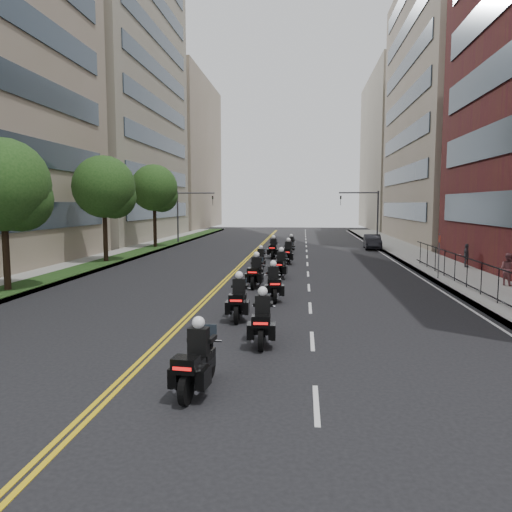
{
  "coord_description": "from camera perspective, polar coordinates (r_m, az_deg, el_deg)",
  "views": [
    {
      "loc": [
        2.89,
        -10.37,
        4.29
      ],
      "look_at": [
        0.58,
        13.86,
        1.73
      ],
      "focal_mm": 35.0,
      "sensor_mm": 36.0,
      "label": 1
    }
  ],
  "objects": [
    {
      "name": "ground",
      "position": [
        11.59,
        -9.77,
        -15.82
      ],
      "size": [
        160.0,
        160.0,
        0.0
      ],
      "primitive_type": "plane",
      "color": "black",
      "rests_on": "ground"
    },
    {
      "name": "sidewalk_right",
      "position": [
        36.77,
        19.75,
        -0.93
      ],
      "size": [
        4.0,
        90.0,
        0.15
      ],
      "primitive_type": "cube",
      "color": "gray",
      "rests_on": "ground"
    },
    {
      "name": "sidewalk_left",
      "position": [
        38.6,
        -17.29,
        -0.53
      ],
      "size": [
        4.0,
        90.0,
        0.15
      ],
      "primitive_type": "cube",
      "color": "gray",
      "rests_on": "ground"
    },
    {
      "name": "grass_strip",
      "position": [
        38.29,
        -16.19,
        -0.4
      ],
      "size": [
        2.0,
        90.0,
        0.04
      ],
      "primitive_type": "cube",
      "color": "#173A15",
      "rests_on": "sidewalk_left"
    },
    {
      "name": "building_right_tan",
      "position": [
        62.19,
        23.64,
        15.44
      ],
      "size": [
        15.11,
        28.0,
        30.0
      ],
      "color": "gray",
      "rests_on": "ground"
    },
    {
      "name": "building_right_far",
      "position": [
        90.73,
        17.59,
        11.25
      ],
      "size": [
        15.0,
        28.0,
        26.0
      ],
      "primitive_type": "cube",
      "color": "gray",
      "rests_on": "ground"
    },
    {
      "name": "building_left_mid",
      "position": [
        64.7,
        -18.11,
        17.06
      ],
      "size": [
        16.11,
        28.0,
        34.0
      ],
      "color": "gray",
      "rests_on": "ground"
    },
    {
      "name": "building_left_far",
      "position": [
        92.22,
        -10.46,
        11.34
      ],
      "size": [
        16.0,
        28.0,
        26.0
      ],
      "primitive_type": "cube",
      "color": "gray",
      "rests_on": "ground"
    },
    {
      "name": "iron_fence",
      "position": [
        24.03,
        25.12,
        -2.66
      ],
      "size": [
        0.05,
        28.0,
        1.5
      ],
      "color": "black",
      "rests_on": "sidewalk_right"
    },
    {
      "name": "street_trees",
      "position": [
        32.16,
        -20.41,
        7.14
      ],
      "size": [
        4.4,
        38.4,
        7.98
      ],
      "color": "black",
      "rests_on": "ground"
    },
    {
      "name": "traffic_signal_right",
      "position": [
        52.79,
        12.72,
        5.23
      ],
      "size": [
        4.09,
        0.2,
        5.6
      ],
      "color": "#3F3F44",
      "rests_on": "ground"
    },
    {
      "name": "traffic_signal_left",
      "position": [
        53.83,
        -7.95,
        5.33
      ],
      "size": [
        4.09,
        0.2,
        5.6
      ],
      "color": "#3F3F44",
      "rests_on": "ground"
    },
    {
      "name": "motorcycle_0",
      "position": [
        11.67,
        -6.77,
        -12.04
      ],
      "size": [
        0.68,
        2.35,
        1.74
      ],
      "rotation": [
        0.0,
        0.0,
        -0.11
      ],
      "color": "black",
      "rests_on": "ground"
    },
    {
      "name": "motorcycle_1",
      "position": [
        15.36,
        0.74,
        -7.53
      ],
      "size": [
        0.56,
        2.39,
        1.77
      ],
      "rotation": [
        0.0,
        0.0,
        0.03
      ],
      "color": "black",
      "rests_on": "ground"
    },
    {
      "name": "motorcycle_2",
      "position": [
        18.62,
        -1.98,
        -5.1
      ],
      "size": [
        0.56,
        2.42,
        1.78
      ],
      "rotation": [
        0.0,
        0.0,
        0.03
      ],
      "color": "black",
      "rests_on": "ground"
    },
    {
      "name": "motorcycle_3",
      "position": [
        22.21,
        2.01,
        -3.29
      ],
      "size": [
        0.72,
        2.4,
        1.78
      ],
      "rotation": [
        0.0,
        0.0,
        0.13
      ],
      "color": "black",
      "rests_on": "ground"
    },
    {
      "name": "motorcycle_4",
      "position": [
        25.62,
        0.0,
        -1.99
      ],
      "size": [
        0.66,
        2.48,
        1.83
      ],
      "rotation": [
        0.0,
        0.0,
        -0.09
      ],
      "color": "black",
      "rests_on": "ground"
    },
    {
      "name": "motorcycle_5",
      "position": [
        28.79,
        2.86,
        -1.15
      ],
      "size": [
        0.69,
        2.42,
        1.79
      ],
      "rotation": [
        0.0,
        0.0,
        -0.11
      ],
      "color": "black",
      "rests_on": "ground"
    },
    {
      "name": "motorcycle_6",
      "position": [
        32.3,
        0.51,
        -0.49
      ],
      "size": [
        0.58,
        2.17,
        1.6
      ],
      "rotation": [
        0.0,
        0.0,
        -0.08
      ],
      "color": "black",
      "rests_on": "ground"
    },
    {
      "name": "motorcycle_7",
      "position": [
        35.71,
        3.69,
        0.29
      ],
      "size": [
        0.68,
        2.52,
        1.86
      ],
      "rotation": [
        0.0,
        0.0,
        -0.09
      ],
      "color": "black",
      "rests_on": "ground"
    },
    {
      "name": "motorcycle_8",
      "position": [
        39.19,
        1.99,
        0.78
      ],
      "size": [
        0.58,
        2.46,
        1.82
      ],
      "rotation": [
        0.0,
        0.0,
        -0.03
      ],
      "color": "black",
      "rests_on": "ground"
    },
    {
      "name": "motorcycle_9",
      "position": [
        43.42,
        4.02,
        1.19
      ],
      "size": [
        0.61,
        2.24,
        1.65
      ],
      "rotation": [
        0.0,
        0.0,
        -0.09
      ],
      "color": "black",
      "rests_on": "ground"
    },
    {
      "name": "parked_sedan",
      "position": [
        48.35,
        13.16,
        1.59
      ],
      "size": [
        1.67,
        4.27,
        1.38
      ],
      "primitive_type": "imported",
      "rotation": [
        0.0,
        0.0,
        -0.05
      ],
      "color": "black",
      "rests_on": "ground"
    },
    {
      "name": "pedestrian_b",
      "position": [
        28.31,
        26.85,
        -1.35
      ],
      "size": [
        0.94,
        1.01,
        1.66
      ],
      "primitive_type": "imported",
      "rotation": [
        0.0,
        0.0,
        2.07
      ],
      "color": "#86494E",
      "rests_on": "sidewalk_right"
    },
    {
      "name": "pedestrian_c",
      "position": [
        35.3,
        22.9,
        0.05
      ],
      "size": [
        0.69,
        0.97,
        1.52
      ],
      "primitive_type": "imported",
      "rotation": [
        0.0,
        0.0,
        1.18
      ],
      "color": "#414148",
      "rests_on": "sidewalk_right"
    }
  ]
}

